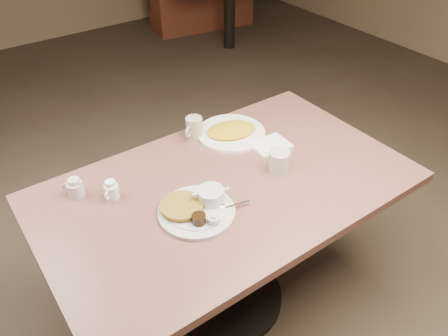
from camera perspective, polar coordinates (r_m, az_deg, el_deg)
room at (r=1.45m, az=0.48°, el=18.02°), size 7.04×8.04×2.84m
diner_table at (r=1.89m, az=0.36°, el=-6.06°), size 1.50×0.90×0.75m
main_plate at (r=1.65m, az=-3.47°, el=-5.08°), size 0.38×0.37×0.07m
coffee_mug_near at (r=1.84m, az=7.22°, el=0.98°), size 0.13×0.11×0.09m
napkin at (r=1.99m, az=6.10°, el=2.89°), size 0.17×0.14×0.02m
coffee_mug_far at (r=2.04m, az=-3.94°, el=5.25°), size 0.12×0.10×0.10m
creamer_left at (r=1.75m, az=-14.43°, el=-2.81°), size 0.08×0.07×0.08m
creamer_right at (r=1.80m, az=-18.77°, el=-2.48°), size 0.08×0.08×0.08m
hash_plate at (r=2.07m, az=0.96°, el=4.71°), size 0.39×0.39×0.04m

